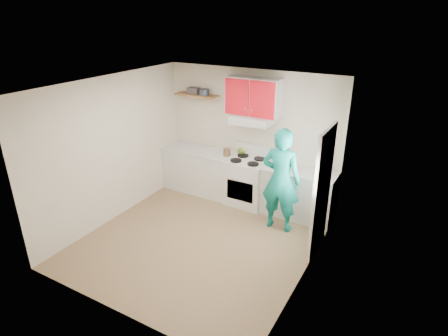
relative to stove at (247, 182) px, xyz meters
The scene contains 21 objects.
floor 1.64m from the stove, 93.63° to the right, with size 3.80×3.80×0.00m, color brown.
ceiling 2.66m from the stove, 93.63° to the right, with size 3.60×3.80×0.04m, color white.
back_wall 0.91m from the stove, 107.10° to the left, with size 3.60×0.04×2.60m, color beige.
front_wall 3.58m from the stove, 91.65° to the right, with size 3.60×0.04×2.60m, color beige.
left_wall 2.61m from the stove, 140.34° to the right, with size 0.04×3.80×2.60m, color beige.
right_wall 2.46m from the stove, 42.81° to the right, with size 0.04×3.80×2.60m, color beige.
door 1.97m from the stove, 27.58° to the right, with size 0.05×0.85×2.05m, color white.
door_glass 2.11m from the stove, 27.97° to the right, with size 0.01×0.55×0.95m, color white.
counter_left 1.14m from the stove, behind, with size 1.52×0.60×0.90m, color silver.
counter_right 1.04m from the stove, ahead, with size 1.32×0.60×0.90m, color silver.
stove is the anchor object (origin of this frame).
range_hood 1.24m from the stove, 90.00° to the left, with size 0.76×0.44×0.15m, color silver.
upper_cabinets 1.67m from the stove, 90.00° to the left, with size 1.02×0.33×0.70m, color red.
shelf 2.01m from the stove, behind, with size 0.90×0.30×0.04m, color brown.
books 2.11m from the stove, behind, with size 0.24×0.17×0.12m, color #41393D.
tin 1.96m from the stove, behind, with size 0.20×0.20×0.12m, color #333D4C.
kettle 0.64m from the stove, 137.97° to the left, with size 0.17×0.17×0.14m, color olive.
crock 0.71m from the stove, behind, with size 0.14×0.14×0.17m, color brown.
cutting_board 0.91m from the stove, ahead, with size 0.28×0.20×0.02m, color olive.
silicone_mat 1.36m from the stove, ahead, with size 0.33×0.27×0.01m, color red.
person 1.15m from the stove, 31.79° to the right, with size 0.68×0.44×1.85m, color #0E8277.
Camera 1 is at (2.99, -4.49, 3.61)m, focal length 30.13 mm.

